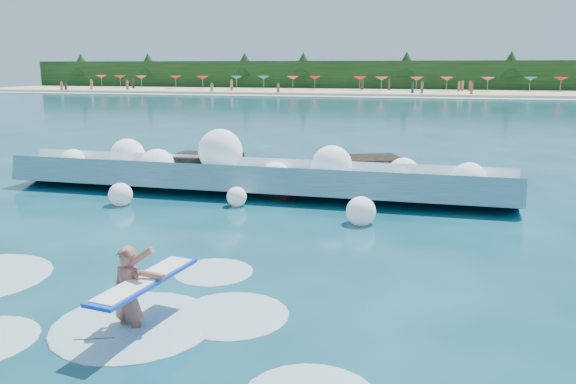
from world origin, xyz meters
name	(u,v)px	position (x,y,z in m)	size (l,w,h in m)	color
ground	(195,264)	(0.00, 0.00, 0.00)	(200.00, 200.00, 0.00)	#083240
beach	(402,92)	(0.00, 78.00, 0.20)	(140.00, 20.00, 0.40)	tan
wet_band	(398,97)	(0.00, 67.00, 0.04)	(140.00, 5.00, 0.08)	silver
treeline	(406,76)	(0.00, 88.00, 2.50)	(140.00, 4.00, 5.00)	black
breaking_wave	(253,177)	(-0.94, 6.88, 0.49)	(16.37, 2.62, 1.41)	teal
rock_cluster	(278,176)	(-0.31, 7.64, 0.42)	(8.03, 3.30, 1.34)	black
surfer_with_board	(132,293)	(0.28, -3.01, 0.60)	(1.02, 2.85, 1.63)	#9D5849
wave_spray	(243,166)	(-1.22, 6.73, 0.90)	(14.35, 4.42, 2.10)	white
surf_foam	(90,307)	(-0.89, -2.46, 0.00)	(9.54, 5.62, 0.14)	silver
beach_umbrellas	(405,78)	(0.13, 79.90, 2.25)	(111.12, 6.67, 0.50)	#CB3B53
beachgoers	(355,87)	(-6.87, 75.08, 1.07)	(102.70, 13.51, 1.93)	#3F332D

